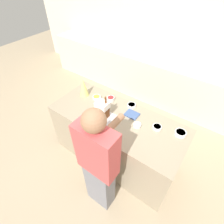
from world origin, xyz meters
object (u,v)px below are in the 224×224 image
(gingerbread_house, at_px, (102,109))
(person, at_px, (99,165))
(baking_tray, at_px, (103,117))
(decorative_tree, at_px, (84,87))
(candy_bowl_near_tray_right, at_px, (132,105))
(candy_bowl_center_rear, at_px, (180,133))
(candy_bowl_beside_tree, at_px, (111,99))
(candy_bowl_far_right, at_px, (97,97))
(candy_bowl_behind_tray, at_px, (137,125))
(candy_bowl_front_corner, at_px, (157,127))
(cookbook, at_px, (132,114))

(gingerbread_house, distance_m, person, 0.73)
(baking_tray, height_order, decorative_tree, decorative_tree)
(candy_bowl_near_tray_right, relative_size, candy_bowl_center_rear, 0.89)
(candy_bowl_beside_tree, height_order, candy_bowl_far_right, candy_bowl_beside_tree)
(candy_bowl_beside_tree, bearing_deg, baking_tray, -70.31)
(gingerbread_house, bearing_deg, candy_bowl_far_right, 141.04)
(candy_bowl_far_right, bearing_deg, candy_bowl_behind_tray, -10.19)
(candy_bowl_front_corner, height_order, cookbook, candy_bowl_front_corner)
(candy_bowl_beside_tree, relative_size, candy_bowl_far_right, 0.94)
(decorative_tree, distance_m, candy_bowl_center_rear, 1.50)
(decorative_tree, distance_m, cookbook, 0.85)
(baking_tray, height_order, candy_bowl_behind_tray, candy_bowl_behind_tray)
(gingerbread_house, xyz_separation_m, candy_bowl_behind_tray, (0.47, 0.12, -0.12))
(decorative_tree, bearing_deg, candy_bowl_beside_tree, 18.35)
(candy_bowl_beside_tree, xyz_separation_m, cookbook, (0.43, -0.09, -0.02))
(baking_tray, relative_size, candy_bowl_far_right, 3.25)
(decorative_tree, bearing_deg, candy_bowl_near_tray_right, 14.53)
(gingerbread_house, xyz_separation_m, decorative_tree, (-0.53, 0.22, 0.01))
(decorative_tree, relative_size, candy_bowl_behind_tray, 2.88)
(person, bearing_deg, candy_bowl_beside_tree, 119.11)
(candy_bowl_beside_tree, height_order, person, person)
(candy_bowl_front_corner, distance_m, cookbook, 0.38)
(candy_bowl_near_tray_right, xyz_separation_m, cookbook, (0.10, -0.15, -0.01))
(baking_tray, xyz_separation_m, candy_bowl_behind_tray, (0.47, 0.12, 0.02))
(candy_bowl_far_right, distance_m, cookbook, 0.63)
(gingerbread_house, xyz_separation_m, person, (0.40, -0.59, -0.18))
(gingerbread_house, bearing_deg, person, -55.90)
(baking_tray, distance_m, candy_bowl_center_rear, 1.01)
(baking_tray, relative_size, candy_bowl_near_tray_right, 3.24)
(candy_bowl_behind_tray, relative_size, candy_bowl_front_corner, 0.86)
(baking_tray, relative_size, candy_bowl_behind_tray, 3.99)
(baking_tray, xyz_separation_m, candy_bowl_near_tray_right, (0.20, 0.41, 0.02))
(baking_tray, bearing_deg, candy_bowl_behind_tray, 14.47)
(candy_bowl_near_tray_right, distance_m, candy_bowl_center_rear, 0.76)
(baking_tray, distance_m, candy_bowl_behind_tray, 0.48)
(candy_bowl_behind_tray, bearing_deg, cookbook, 138.94)
(candy_bowl_center_rear, bearing_deg, candy_bowl_far_right, -177.83)
(baking_tray, height_order, candy_bowl_front_corner, candy_bowl_front_corner)
(baking_tray, distance_m, candy_bowl_beside_tree, 0.38)
(decorative_tree, relative_size, candy_bowl_beside_tree, 2.50)
(decorative_tree, relative_size, candy_bowl_front_corner, 2.47)
(baking_tray, relative_size, candy_bowl_front_corner, 3.42)
(candy_bowl_near_tray_right, distance_m, cookbook, 0.18)
(candy_bowl_beside_tree, xyz_separation_m, candy_bowl_near_tray_right, (0.33, 0.06, -0.01))
(candy_bowl_far_right, bearing_deg, candy_bowl_near_tray_right, 16.02)
(candy_bowl_beside_tree, distance_m, candy_bowl_center_rear, 1.09)
(gingerbread_house, distance_m, candy_bowl_beside_tree, 0.39)
(baking_tray, bearing_deg, decorative_tree, 157.35)
(gingerbread_house, relative_size, candy_bowl_beside_tree, 2.91)
(candy_bowl_far_right, distance_m, candy_bowl_near_tray_right, 0.55)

